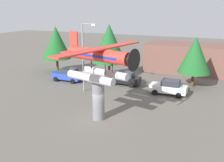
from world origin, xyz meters
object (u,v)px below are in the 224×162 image
at_px(storefront_building, 194,58).
at_px(tree_west, 56,42).
at_px(display_pedestal, 98,100).
at_px(tree_east, 109,43).
at_px(streetlight_primary, 84,53).
at_px(car_near_blue, 68,75).
at_px(floatplane_monument, 99,61).
at_px(car_mid_black, 125,78).
at_px(car_far_white, 169,87).
at_px(tree_center_back, 195,55).

bearing_deg(storefront_building, tree_west, -155.17).
distance_m(display_pedestal, tree_east, 14.51).
bearing_deg(streetlight_primary, car_near_blue, 146.47).
relative_size(floatplane_monument, storefront_building, 0.71).
xyz_separation_m(car_mid_black, car_far_white, (6.12, -1.55, 0.00)).
relative_size(car_near_blue, tree_center_back, 0.66).
height_order(display_pedestal, tree_west, tree_west).
bearing_deg(car_near_blue, storefront_building, -140.34).
relative_size(display_pedestal, car_far_white, 0.89).
bearing_deg(floatplane_monument, tree_east, 124.14).
xyz_separation_m(floatplane_monument, car_far_white, (4.23, 9.48, -4.54)).
bearing_deg(tree_west, streetlight_primary, -36.90).
relative_size(display_pedestal, storefront_building, 0.26).
relative_size(tree_east, tree_center_back, 1.20).
height_order(display_pedestal, tree_east, tree_east).
xyz_separation_m(car_near_blue, streetlight_primary, (4.43, -2.94, 3.80)).
relative_size(floatplane_monument, car_far_white, 2.47).
distance_m(car_far_white, tree_east, 10.90).
xyz_separation_m(streetlight_primary, tree_east, (0.09, 6.71, 0.27)).
relative_size(storefront_building, tree_west, 2.05).
xyz_separation_m(car_far_white, tree_center_back, (2.12, 4.36, 3.21)).
height_order(car_near_blue, streetlight_primary, streetlight_primary).
xyz_separation_m(car_far_white, streetlight_primary, (-9.46, -2.90, 3.80)).
height_order(storefront_building, tree_center_back, tree_center_back).
distance_m(streetlight_primary, tree_west, 10.84).
height_order(car_near_blue, car_far_white, same).
distance_m(floatplane_monument, tree_center_back, 15.29).
xyz_separation_m(storefront_building, tree_west, (-19.32, -8.94, 2.48)).
relative_size(storefront_building, tree_east, 1.91).
bearing_deg(tree_east, floatplane_monument, -68.86).
xyz_separation_m(floatplane_monument, tree_west, (-13.90, 13.09, -0.79)).
xyz_separation_m(display_pedestal, streetlight_primary, (-5.10, 6.55, 2.81)).
height_order(car_mid_black, streetlight_primary, streetlight_primary).
xyz_separation_m(streetlight_primary, tree_center_back, (11.58, 7.26, -0.59)).
xyz_separation_m(car_near_blue, tree_west, (-4.23, 3.57, 3.75)).
height_order(car_far_white, tree_east, tree_east).
bearing_deg(tree_center_back, display_pedestal, -115.11).
height_order(car_mid_black, car_far_white, same).
xyz_separation_m(car_near_blue, car_far_white, (13.89, -0.04, 0.00)).
distance_m(car_mid_black, storefront_building, 13.27).
distance_m(car_mid_black, streetlight_primary, 6.74).
bearing_deg(floatplane_monument, streetlight_primary, 141.47).
distance_m(display_pedestal, car_mid_black, 11.19).
bearing_deg(tree_east, streetlight_primary, -90.76).
bearing_deg(tree_east, tree_west, -178.66).
height_order(floatplane_monument, tree_west, floatplane_monument).
bearing_deg(floatplane_monument, car_mid_black, 112.73).
bearing_deg(car_far_white, display_pedestal, 65.25).
relative_size(streetlight_primary, tree_west, 1.14).
height_order(car_near_blue, tree_west, tree_west).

